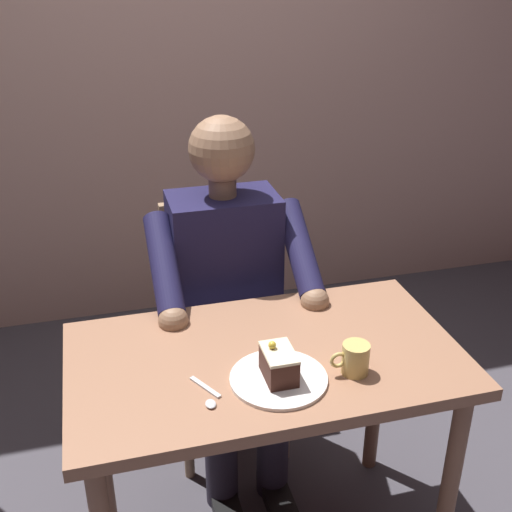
# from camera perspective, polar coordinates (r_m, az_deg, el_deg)

# --- Properties ---
(cafe_rear_panel) EXTENTS (6.40, 0.12, 3.00)m
(cafe_rear_panel) POSITION_cam_1_polar(r_m,az_deg,el_deg) (3.08, -8.07, 21.28)
(cafe_rear_panel) COLOR tan
(cafe_rear_panel) RESTS_ON ground
(dining_table) EXTENTS (1.07, 0.61, 0.74)m
(dining_table) POSITION_cam_1_polar(r_m,az_deg,el_deg) (1.82, 0.85, -11.40)
(dining_table) COLOR #94664C
(dining_table) RESTS_ON ground
(chair) EXTENTS (0.42, 0.42, 0.92)m
(chair) POSITION_cam_1_polar(r_m,az_deg,el_deg) (2.38, -3.20, -5.11)
(chair) COLOR #927355
(chair) RESTS_ON ground
(seated_person) EXTENTS (0.53, 0.58, 1.27)m
(seated_person) POSITION_cam_1_polar(r_m,az_deg,el_deg) (2.16, -2.34, -3.78)
(seated_person) COLOR #1C1A3E
(seated_person) RESTS_ON ground
(dessert_plate) EXTENTS (0.25, 0.25, 0.01)m
(dessert_plate) POSITION_cam_1_polar(r_m,az_deg,el_deg) (1.66, 1.97, -10.89)
(dessert_plate) COLOR white
(dessert_plate) RESTS_ON dining_table
(cake_slice) EXTENTS (0.08, 0.12, 0.10)m
(cake_slice) POSITION_cam_1_polar(r_m,az_deg,el_deg) (1.64, 1.99, -9.62)
(cake_slice) COLOR #3C1D15
(cake_slice) RESTS_ON dessert_plate
(coffee_cup) EXTENTS (0.11, 0.07, 0.08)m
(coffee_cup) POSITION_cam_1_polar(r_m,az_deg,el_deg) (1.68, 8.80, -8.99)
(coffee_cup) COLOR tan
(coffee_cup) RESTS_ON dining_table
(dessert_spoon) EXTENTS (0.06, 0.14, 0.01)m
(dessert_spoon) POSITION_cam_1_polar(r_m,az_deg,el_deg) (1.61, -4.29, -12.36)
(dessert_spoon) COLOR silver
(dessert_spoon) RESTS_ON dining_table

